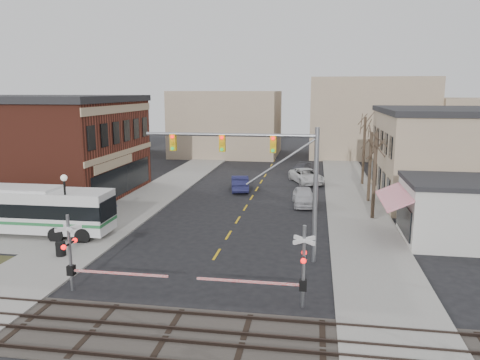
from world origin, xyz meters
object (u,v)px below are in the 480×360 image
object	(u,v)px
rr_crossing_east	(294,267)
pedestrian_far	(112,207)
pedestrian_near	(96,226)
rr_crossing_west	(78,254)
car_c	(306,176)
car_d	(301,169)
car_b	(240,183)
trash_bin	(61,249)
car_a	(304,196)
traffic_signal_mast	(268,165)
transit_bus	(23,209)
street_lamp	(65,194)

from	to	relation	value
rr_crossing_east	pedestrian_far	xyz separation A→B (m)	(-14.89, 12.91, -0.94)
rr_crossing_east	pedestrian_near	bearing A→B (deg)	149.44
rr_crossing_west	pedestrian_far	distance (m)	13.58
car_c	pedestrian_far	distance (m)	23.04
rr_crossing_west	car_d	size ratio (longest dim) A/B	1.22
car_b	car_c	size ratio (longest dim) A/B	0.86
trash_bin	car_a	size ratio (longest dim) A/B	0.18
car_d	pedestrian_far	xyz separation A→B (m)	(-14.00, -22.85, 0.36)
rr_crossing_west	car_a	world-z (taller)	rr_crossing_west
rr_crossing_west	car_d	bearing A→B (deg)	74.51
car_b	pedestrian_far	xyz separation A→B (m)	(-8.19, -12.45, 0.23)
rr_crossing_west	rr_crossing_east	size ratio (longest dim) A/B	1.00
traffic_signal_mast	rr_crossing_west	world-z (taller)	traffic_signal_mast
rr_crossing_east	pedestrian_far	bearing A→B (deg)	139.07
car_c	car_b	bearing A→B (deg)	-163.48
transit_bus	car_d	xyz separation A→B (m)	(18.49, 27.49, -1.18)
car_a	transit_bus	bearing A→B (deg)	-153.83
car_b	pedestrian_near	xyz separation A→B (m)	(-7.27, -17.11, 0.12)
street_lamp	trash_bin	bearing A→B (deg)	-68.75
car_c	pedestrian_far	world-z (taller)	pedestrian_far
transit_bus	pedestrian_far	world-z (taller)	transit_bus
car_a	rr_crossing_west	bearing A→B (deg)	-123.47
traffic_signal_mast	car_b	xyz separation A→B (m)	(-4.77, 19.19, -4.96)
street_lamp	trash_bin	world-z (taller)	street_lamp
rr_crossing_east	trash_bin	world-z (taller)	rr_crossing_east
car_c	pedestrian_near	world-z (taller)	pedestrian_near
traffic_signal_mast	rr_crossing_west	xyz separation A→B (m)	(-8.87, -6.17, -3.79)
rr_crossing_east	car_b	distance (m)	26.25
trash_bin	traffic_signal_mast	bearing A→B (deg)	8.26
transit_bus	car_a	size ratio (longest dim) A/B	2.70
street_lamp	car_c	size ratio (longest dim) A/B	0.80
transit_bus	street_lamp	size ratio (longest dim) A/B	2.82
trash_bin	car_d	distance (m)	34.16
rr_crossing_west	trash_bin	distance (m)	5.81
traffic_signal_mast	pedestrian_near	world-z (taller)	traffic_signal_mast
car_c	pedestrian_far	bearing A→B (deg)	-151.64
rr_crossing_east	traffic_signal_mast	bearing A→B (deg)	107.33
transit_bus	pedestrian_far	bearing A→B (deg)	45.96
car_a	car_b	distance (m)	8.42
street_lamp	car_d	xyz separation A→B (m)	(14.57, 28.57, -2.66)
car_a	street_lamp	bearing A→B (deg)	-145.33
traffic_signal_mast	car_d	size ratio (longest dim) A/B	2.24
rr_crossing_east	street_lamp	xyz separation A→B (m)	(-15.45, 7.19, 1.36)
transit_bus	car_c	world-z (taller)	transit_bus
transit_bus	street_lamp	xyz separation A→B (m)	(3.92, -1.08, 1.48)
trash_bin	car_a	xyz separation A→B (m)	(14.28, 15.80, 0.25)
transit_bus	pedestrian_near	world-z (taller)	transit_bus
rr_crossing_east	car_a	bearing A→B (deg)	90.20
street_lamp	rr_crossing_east	bearing A→B (deg)	-24.94
rr_crossing_west	pedestrian_near	bearing A→B (deg)	111.00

